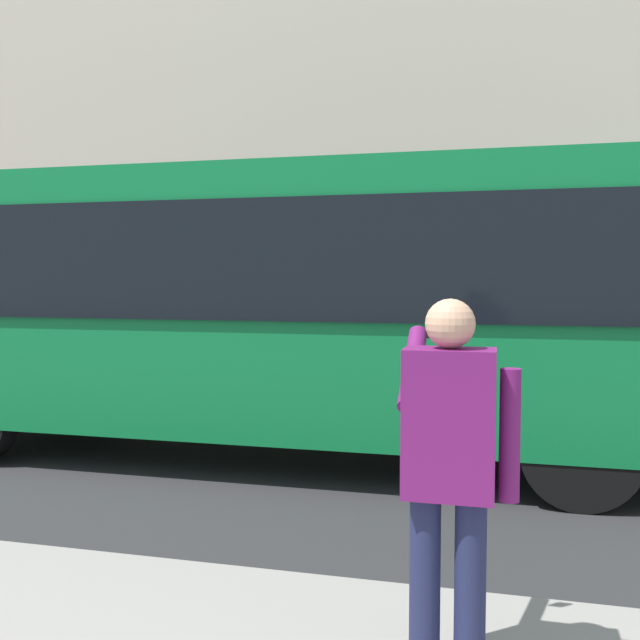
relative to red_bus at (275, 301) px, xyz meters
The scene contains 4 objects.
ground_plane 2.37m from the red_bus, behind, with size 60.00×60.00×0.00m, color #2B2B2D.
building_facade_far 8.43m from the red_bus, 103.26° to the right, with size 28.00×1.55×12.00m.
red_bus is the anchor object (origin of this frame).
pedestrian_photographer 4.69m from the red_bus, 117.37° to the left, with size 0.53×0.52×1.70m.
Camera 1 is at (-0.70, 7.55, 1.94)m, focal length 39.88 mm.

